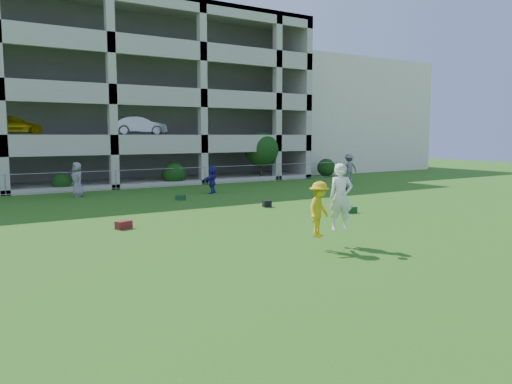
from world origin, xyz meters
TOP-DOWN VIEW (x-y plane):
  - ground at (0.00, 0.00)m, footprint 100.00×100.00m
  - stucco_building at (23.00, 28.00)m, footprint 16.00×14.00m
  - bystander_c at (-2.76, 16.63)m, footprint 0.76×1.00m
  - bystander_d at (4.03, 14.19)m, footprint 1.39×1.28m
  - bystander_f at (15.30, 15.16)m, footprint 1.40×0.96m
  - bag_red_a at (-3.57, 6.20)m, footprint 0.62×0.46m
  - bag_green_c at (5.67, 4.66)m, footprint 0.52×0.39m
  - crate_d at (3.65, 8.00)m, footprint 0.42×0.42m
  - bag_black_e at (10.44, 10.41)m, footprint 0.65×0.43m
  - bag_green_g at (1.31, 12.39)m, footprint 0.58×0.53m
  - frisbee_contest at (0.51, 0.07)m, footprint 1.89×1.01m
  - parking_garage at (-0.00, 27.70)m, footprint 30.00×14.00m
  - fence at (0.00, 19.00)m, footprint 36.06×0.06m
  - shrub_row at (4.59, 19.70)m, footprint 34.38×2.52m

SIDE VIEW (x-z plane):
  - ground at x=0.00m, z-range 0.00..0.00m
  - bag_green_g at x=1.31m, z-range 0.00..0.25m
  - bag_green_c at x=5.67m, z-range 0.00..0.26m
  - bag_red_a at x=-3.57m, z-range 0.00..0.28m
  - crate_d at x=3.65m, z-range 0.00..0.30m
  - bag_black_e at x=10.44m, z-range 0.00..0.30m
  - fence at x=0.00m, z-range 0.01..1.21m
  - bystander_d at x=4.03m, z-range 0.00..1.55m
  - bystander_c at x=-2.76m, z-range 0.00..1.85m
  - bystander_f at x=15.30m, z-range 0.00..1.98m
  - frisbee_contest at x=0.51m, z-range 0.26..2.33m
  - shrub_row at x=4.59m, z-range -0.24..3.26m
  - stucco_building at x=23.00m, z-range 0.00..10.00m
  - parking_garage at x=0.00m, z-range 0.01..12.01m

